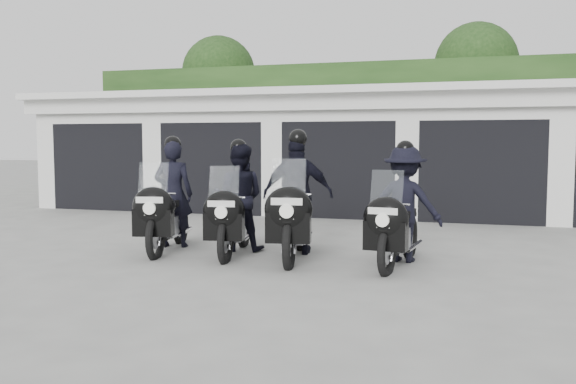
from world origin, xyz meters
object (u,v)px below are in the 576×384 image
(police_bike_a, at_px, (168,204))
(police_bike_d, at_px, (402,210))
(police_bike_b, at_px, (236,203))
(police_bike_c, at_px, (296,201))

(police_bike_a, height_order, police_bike_d, police_bike_a)
(police_bike_b, relative_size, police_bike_d, 1.01)
(police_bike_c, bearing_deg, police_bike_b, 168.64)
(police_bike_b, distance_m, police_bike_c, 0.99)
(police_bike_d, bearing_deg, police_bike_a, -173.46)
(police_bike_b, bearing_deg, police_bike_d, -12.64)
(police_bike_a, bearing_deg, police_bike_b, -6.66)
(police_bike_b, height_order, police_bike_d, police_bike_b)
(police_bike_a, distance_m, police_bike_c, 2.13)
(police_bike_a, relative_size, police_bike_d, 1.03)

